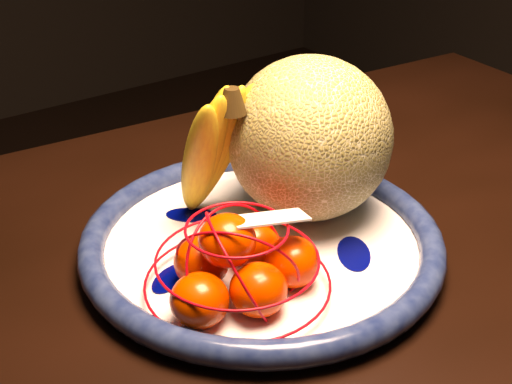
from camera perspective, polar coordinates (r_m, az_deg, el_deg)
fruit_bowl at (r=0.74m, az=0.45°, el=-4.02°), size 0.38×0.38×0.03m
cantaloupe at (r=0.76m, az=4.31°, el=4.30°), size 0.18×0.18×0.18m
banana_bunch at (r=0.74m, az=-3.74°, el=3.65°), size 0.11×0.11×0.17m
mandarin_bag at (r=0.66m, az=-1.38°, el=-5.93°), size 0.20×0.20×0.11m
price_tag at (r=0.64m, az=1.07°, el=-2.11°), size 0.08×0.04×0.01m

